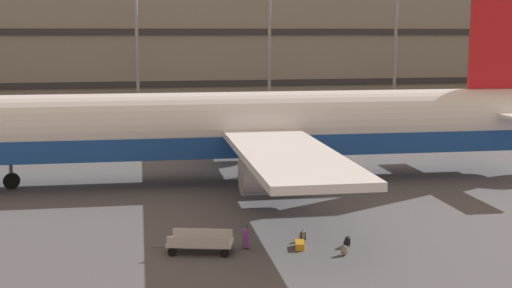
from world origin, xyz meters
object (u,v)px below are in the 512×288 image
backpack_navy (302,236)px  backpack_orange (347,242)px  airliner (247,128)px  suitcase_laid_flat (300,245)px  suitcase_teal (245,238)px  backpack_red (344,250)px  baggage_cart (200,242)px

backpack_navy → backpack_orange: backpack_orange is taller
airliner → suitcase_laid_flat: (-0.15, -13.43, -3.06)m
airliner → suitcase_teal: (-2.33, -13.01, -2.78)m
suitcase_laid_flat → backpack_red: bearing=-39.0°
suitcase_teal → backpack_red: size_ratio=2.14×
suitcase_teal → backpack_navy: (2.55, 0.56, -0.21)m
suitcase_laid_flat → backpack_navy: size_ratio=1.76×
backpack_navy → backpack_red: bearing=-62.5°
baggage_cart → backpack_orange: bearing=-3.4°
suitcase_teal → backpack_orange: 4.19m
backpack_orange → baggage_cart: size_ratio=0.15×
backpack_red → backpack_navy: (-1.15, 2.21, 0.01)m
backpack_navy → baggage_cart: 4.51m
backpack_red → baggage_cart: baggage_cart is taller
suitcase_laid_flat → backpack_orange: backpack_orange is taller
backpack_red → backpack_orange: 1.14m
airliner → baggage_cart: (-4.21, -13.25, -2.77)m
suitcase_laid_flat → backpack_navy: (0.37, 0.98, 0.08)m
suitcase_teal → suitcase_laid_flat: suitcase_teal is taller
airliner → backpack_navy: size_ratio=83.63×
backpack_red → baggage_cart: size_ratio=0.14×
suitcase_laid_flat → backpack_red: backpack_red is taller
suitcase_teal → backpack_red: 4.06m
suitcase_laid_flat → baggage_cart: bearing=177.4°
suitcase_teal → suitcase_laid_flat: bearing=-11.0°
backpack_red → baggage_cart: 5.77m
backpack_orange → baggage_cart: bearing=176.6°
suitcase_laid_flat → backpack_orange: size_ratio=1.76×
suitcase_teal → suitcase_laid_flat: size_ratio=1.15×
backpack_red → baggage_cart: (-5.59, 1.41, 0.23)m
airliner → suitcase_teal: 13.50m
airliner → baggage_cart: airliner is taller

